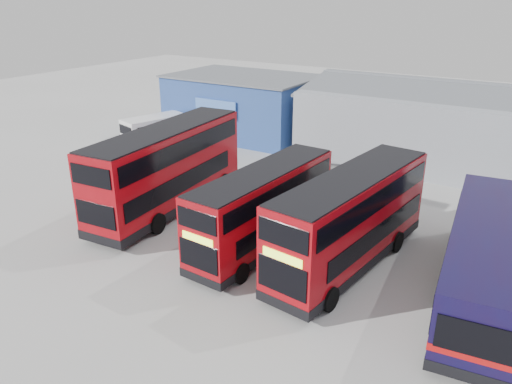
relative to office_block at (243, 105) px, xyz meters
name	(u,v)px	position (x,y,z in m)	size (l,w,h in m)	color
ground_plane	(283,260)	(14.00, -17.99, -2.58)	(120.00, 120.00, 0.00)	#A0A09B
office_block	(243,105)	(0.00, 0.00, 0.00)	(12.30, 8.32, 5.12)	navy
double_decker_left	(168,170)	(5.53, -16.29, -0.18)	(3.64, 11.59, 4.83)	#A10910
double_decker_centre	(263,210)	(12.52, -17.39, -0.58)	(2.87, 9.62, 4.02)	#A10910
double_decker_right	(350,222)	(16.74, -16.82, -0.38)	(3.76, 10.66, 4.42)	#A10910
single_decker_blue	(484,262)	(22.34, -16.35, -0.97)	(4.03, 12.20, 3.25)	black
panel_van	(155,129)	(-4.38, -6.67, -1.30)	(3.45, 5.60, 2.29)	white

